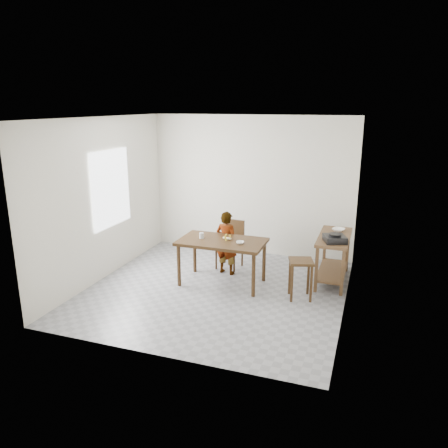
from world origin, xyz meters
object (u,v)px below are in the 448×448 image
(dining_chair, at_px, (229,245))
(stool, at_px, (300,279))
(child, at_px, (227,243))
(dining_table, at_px, (222,262))
(prep_counter, at_px, (333,259))

(dining_chair, bearing_deg, stool, -24.77)
(child, bearing_deg, dining_table, 110.43)
(dining_chair, xyz_separation_m, stool, (1.44, -0.88, -0.12))
(child, distance_m, stool, 1.54)
(prep_counter, bearing_deg, dining_chair, 179.01)
(dining_table, distance_m, prep_counter, 1.86)
(prep_counter, bearing_deg, dining_table, -157.85)
(prep_counter, height_order, child, child)
(dining_table, distance_m, dining_chair, 0.74)
(prep_counter, relative_size, child, 1.07)
(dining_table, bearing_deg, stool, -6.20)
(dining_chair, relative_size, stool, 1.39)
(dining_table, height_order, stool, dining_table)
(child, xyz_separation_m, dining_chair, (-0.04, 0.28, -0.13))
(prep_counter, bearing_deg, child, -172.12)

